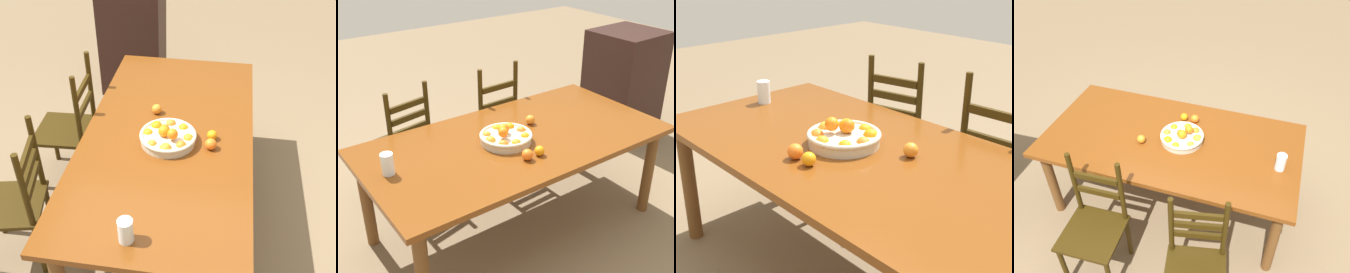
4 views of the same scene
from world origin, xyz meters
TOP-DOWN VIEW (x-y plane):
  - ground_plane at (0.00, 0.00)m, footprint 12.00×12.00m
  - dining_table at (0.00, 0.00)m, footprint 2.02×1.04m
  - chair_near_window at (0.30, 0.78)m, footprint 0.43×0.43m
  - chair_by_cabinet at (-0.46, 0.84)m, footprint 0.47×0.47m
  - cabinet at (1.83, 0.64)m, footprint 0.64×0.62m
  - fruit_bowl at (-0.09, -0.01)m, footprint 0.34×0.34m
  - orange_loose_0 at (-0.02, -0.27)m, footprint 0.06×0.06m
  - orange_loose_1 at (-0.11, -0.27)m, footprint 0.07×0.07m
  - orange_loose_2 at (0.21, 0.11)m, footprint 0.07×0.07m
  - drinking_glass at (-0.86, 0.07)m, footprint 0.07×0.07m

SIDE VIEW (x-z plane):
  - ground_plane at x=0.00m, z-range 0.00..0.00m
  - chair_by_cabinet at x=-0.46m, z-range -0.03..0.92m
  - chair_near_window at x=0.30m, z-range -0.04..0.95m
  - cabinet at x=1.83m, z-range 0.00..1.04m
  - dining_table at x=0.00m, z-range 0.28..1.00m
  - orange_loose_0 at x=-0.02m, z-range 0.72..0.78m
  - orange_loose_2 at x=0.21m, z-range 0.72..0.79m
  - orange_loose_1 at x=-0.11m, z-range 0.72..0.79m
  - fruit_bowl at x=-0.09m, z-range 0.70..0.83m
  - drinking_glass at x=-0.86m, z-range 0.72..0.85m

